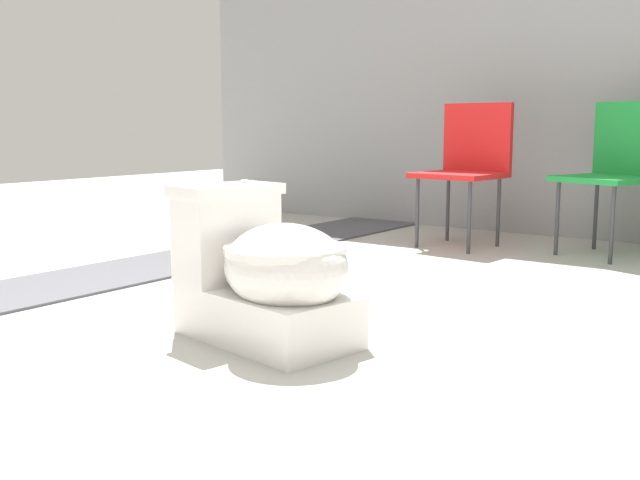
{
  "coord_description": "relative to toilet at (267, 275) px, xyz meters",
  "views": [
    {
      "loc": [
        1.48,
        -1.83,
        0.71
      ],
      "look_at": [
        -0.08,
        0.3,
        0.3
      ],
      "focal_mm": 42.0,
      "sensor_mm": 36.0,
      "label": 1
    }
  ],
  "objects": [
    {
      "name": "gravel_strip",
      "position": [
        -1.3,
        0.51,
        -0.21
      ],
      "size": [
        0.56,
        8.0,
        0.01
      ],
      "primitive_type": "cube",
      "color": "#4C4C51",
      "rests_on": "ground"
    },
    {
      "name": "folding_chair_middle",
      "position": [
        0.46,
        2.41,
        0.29
      ],
      "size": [
        0.56,
        0.56,
        0.83
      ],
      "rotation": [
        0.0,
        0.0,
        -1.91
      ],
      "color": "#1E8C38",
      "rests_on": "ground"
    },
    {
      "name": "ground_plane",
      "position": [
        0.07,
        0.01,
        -0.22
      ],
      "size": [
        14.0,
        14.0,
        0.0
      ],
      "primitive_type": "plane",
      "color": "#A8A59E"
    },
    {
      "name": "folding_chair_left",
      "position": [
        -0.34,
        2.24,
        0.29
      ],
      "size": [
        0.47,
        0.47,
        0.83
      ],
      "rotation": [
        0.0,
        0.0,
        -1.65
      ],
      "color": "red",
      "rests_on": "ground"
    },
    {
      "name": "toilet",
      "position": [
        0.0,
        0.0,
        0.0
      ],
      "size": [
        0.69,
        0.48,
        0.52
      ],
      "rotation": [
        0.0,
        0.0,
        -0.19
      ],
      "color": "white",
      "rests_on": "ground"
    }
  ]
}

